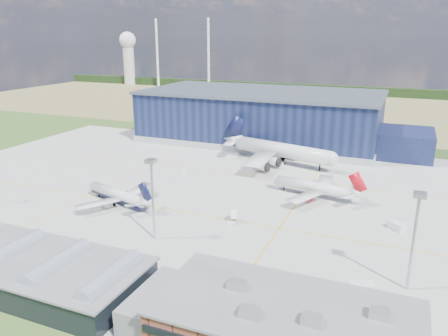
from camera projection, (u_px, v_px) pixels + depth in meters
ground at (175, 198)px, 151.32m from camera, size 600.00×600.00×0.00m
apron at (189, 189)px, 160.13m from camera, size 220.00×160.00×0.08m
farmland at (310, 106)px, 345.31m from camera, size 600.00×220.00×0.01m
treeline at (328, 89)px, 414.67m from camera, size 600.00×8.00×8.00m
horizon_dressing at (150, 54)px, 471.38m from camera, size 440.20×18.00×70.00m
hangar at (266, 119)px, 230.46m from camera, size 145.00×62.00×26.10m
ops_building at (285, 329)px, 76.71m from camera, size 46.00×23.00×10.90m
glass_concourse at (23, 266)px, 99.70m from camera, size 78.00×23.00×8.60m
light_mast_center at (152, 187)px, 116.64m from camera, size 2.60×2.60×23.00m
light_mast_east at (416, 226)px, 92.67m from camera, size 2.60×2.60×23.00m
airliner_navy at (117, 189)px, 144.86m from camera, size 39.73×39.25×10.51m
airliner_red at (313, 181)px, 151.02m from camera, size 40.20×39.59×11.34m
airliner_widebody at (282, 143)px, 188.68m from camera, size 70.33×69.44×18.85m
gse_van_a at (25, 236)px, 120.38m from camera, size 5.80×3.18×2.40m
gse_cart_a at (184, 172)px, 178.51m from camera, size 2.76×3.23×1.18m
gse_van_b at (397, 227)px, 126.08m from camera, size 5.35×5.30×2.37m
gse_tug_c at (264, 169)px, 181.93m from camera, size 3.03×3.78×1.44m
gse_cart_b at (279, 164)px, 188.78m from camera, size 3.80×3.93×1.43m
gse_van_c at (361, 288)px, 95.23m from camera, size 6.08×4.29×2.65m
airstair at (234, 217)px, 131.72m from camera, size 3.38×4.86×2.89m
car_a at (174, 282)px, 99.20m from camera, size 3.25×1.44×1.08m
car_b at (37, 249)px, 114.30m from camera, size 4.05×2.04×1.27m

